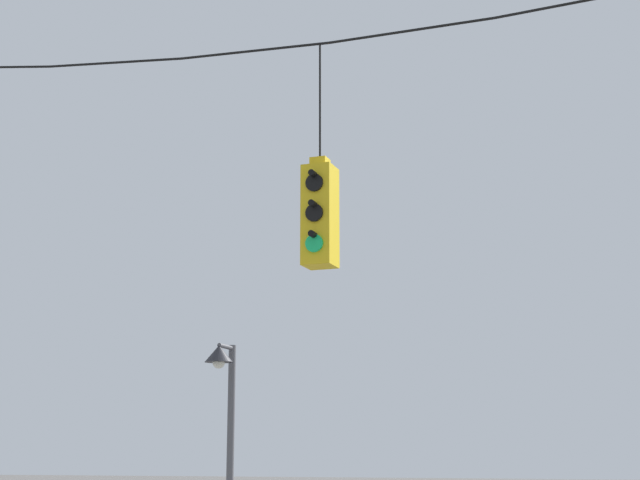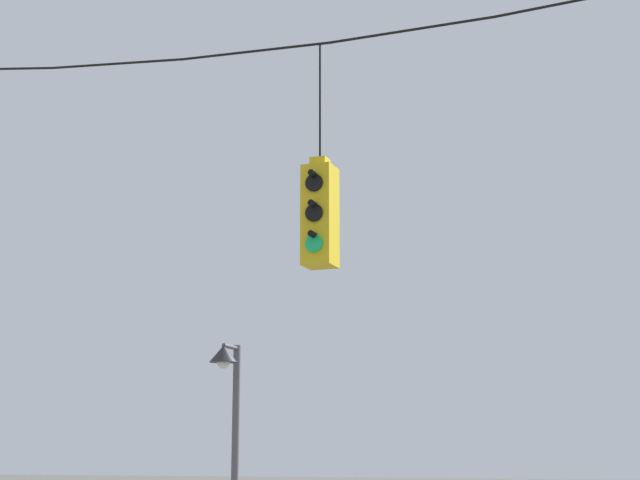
{
  "view_description": "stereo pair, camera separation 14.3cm",
  "coord_description": "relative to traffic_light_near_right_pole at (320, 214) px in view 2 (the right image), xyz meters",
  "views": [
    {
      "loc": [
        2.55,
        -9.79,
        2.34
      ],
      "look_at": [
        -1.07,
        0.13,
        4.68
      ],
      "focal_mm": 55.0,
      "sensor_mm": 36.0,
      "label": 1
    },
    {
      "loc": [
        2.68,
        -9.74,
        2.34
      ],
      "look_at": [
        -1.07,
        0.13,
        4.68
      ],
      "focal_mm": 55.0,
      "sensor_mm": 36.0,
      "label": 2
    }
  ],
  "objects": [
    {
      "name": "span_wire",
      "position": [
        1.07,
        0.01,
        2.2
      ],
      "size": [
        13.39,
        0.03,
        0.53
      ],
      "color": "black"
    },
    {
      "name": "street_lamp",
      "position": [
        -3.27,
        4.49,
        -1.91
      ],
      "size": [
        0.45,
        0.79,
        4.13
      ],
      "color": "#515156",
      "rests_on": "ground_plane"
    },
    {
      "name": "traffic_light_near_right_pole",
      "position": [
        0.0,
        0.0,
        0.0
      ],
      "size": [
        0.34,
        0.46,
        2.63
      ],
      "color": "yellow"
    }
  ]
}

